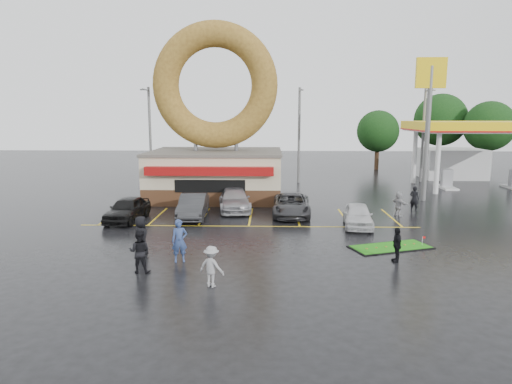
{
  "coord_description": "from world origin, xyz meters",
  "views": [
    {
      "loc": [
        1.2,
        -22.68,
        6.5
      ],
      "look_at": [
        0.45,
        2.51,
        2.2
      ],
      "focal_mm": 32.0,
      "sensor_mm": 36.0,
      "label": 1
    }
  ],
  "objects_px": {
    "streetlight_right": "(423,133)",
    "car_black": "(127,209)",
    "streetlight_left": "(150,133)",
    "dumpster": "(154,187)",
    "person_blue": "(180,241)",
    "putting_green": "(391,247)",
    "gas_station": "(469,145)",
    "shell_sign": "(429,102)",
    "donut_shop": "(216,141)",
    "car_grey": "(291,205)",
    "car_white": "(358,215)",
    "person_cameraman": "(397,245)",
    "streetlight_mid": "(299,133)",
    "car_dgrey": "(193,206)",
    "car_silver": "(234,200)"
  },
  "relations": [
    {
      "from": "car_dgrey",
      "to": "dumpster",
      "type": "height_order",
      "value": "car_dgrey"
    },
    {
      "from": "car_dgrey",
      "to": "gas_station",
      "type": "bearing_deg",
      "value": 31.06
    },
    {
      "from": "car_black",
      "to": "car_dgrey",
      "type": "height_order",
      "value": "car_dgrey"
    },
    {
      "from": "dumpster",
      "to": "streetlight_right",
      "type": "bearing_deg",
      "value": 27.08
    },
    {
      "from": "shell_sign",
      "to": "car_white",
      "type": "xyz_separation_m",
      "value": [
        -6.62,
        -8.5,
        -6.7
      ]
    },
    {
      "from": "person_cameraman",
      "to": "dumpster",
      "type": "bearing_deg",
      "value": -140.65
    },
    {
      "from": "gas_station",
      "to": "dumpster",
      "type": "bearing_deg",
      "value": -166.05
    },
    {
      "from": "streetlight_right",
      "to": "streetlight_left",
      "type": "bearing_deg",
      "value": -175.6
    },
    {
      "from": "streetlight_right",
      "to": "car_black",
      "type": "bearing_deg",
      "value": -143.56
    },
    {
      "from": "car_white",
      "to": "dumpster",
      "type": "xyz_separation_m",
      "value": [
        -14.6,
        10.43,
        -0.03
      ]
    },
    {
      "from": "donut_shop",
      "to": "gas_station",
      "type": "height_order",
      "value": "donut_shop"
    },
    {
      "from": "car_dgrey",
      "to": "person_blue",
      "type": "height_order",
      "value": "person_blue"
    },
    {
      "from": "dumpster",
      "to": "putting_green",
      "type": "distance_m",
      "value": 21.32
    },
    {
      "from": "shell_sign",
      "to": "dumpster",
      "type": "relative_size",
      "value": 5.89
    },
    {
      "from": "gas_station",
      "to": "car_grey",
      "type": "xyz_separation_m",
      "value": [
        -17.36,
        -14.56,
        -2.99
      ]
    },
    {
      "from": "putting_green",
      "to": "car_grey",
      "type": "bearing_deg",
      "value": 122.63
    },
    {
      "from": "car_dgrey",
      "to": "person_cameraman",
      "type": "height_order",
      "value": "person_cameraman"
    },
    {
      "from": "person_blue",
      "to": "dumpster",
      "type": "relative_size",
      "value": 1.07
    },
    {
      "from": "donut_shop",
      "to": "streetlight_mid",
      "type": "xyz_separation_m",
      "value": [
        7.0,
        7.95,
        0.32
      ]
    },
    {
      "from": "gas_station",
      "to": "person_blue",
      "type": "bearing_deg",
      "value": -133.32
    },
    {
      "from": "donut_shop",
      "to": "car_white",
      "type": "bearing_deg",
      "value": -45.28
    },
    {
      "from": "person_cameraman",
      "to": "gas_station",
      "type": "bearing_deg",
      "value": 148.64
    },
    {
      "from": "streetlight_right",
      "to": "car_black",
      "type": "distance_m",
      "value": 29.53
    },
    {
      "from": "streetlight_mid",
      "to": "car_white",
      "type": "height_order",
      "value": "streetlight_mid"
    },
    {
      "from": "car_grey",
      "to": "dumpster",
      "type": "height_order",
      "value": "car_grey"
    },
    {
      "from": "car_black",
      "to": "putting_green",
      "type": "bearing_deg",
      "value": -14.4
    },
    {
      "from": "car_grey",
      "to": "putting_green",
      "type": "height_order",
      "value": "car_grey"
    },
    {
      "from": "gas_station",
      "to": "putting_green",
      "type": "relative_size",
      "value": 3.14
    },
    {
      "from": "streetlight_right",
      "to": "car_black",
      "type": "height_order",
      "value": "streetlight_right"
    },
    {
      "from": "streetlight_left",
      "to": "car_dgrey",
      "type": "xyz_separation_m",
      "value": [
        6.38,
        -14.42,
        -4.02
      ]
    },
    {
      "from": "streetlight_right",
      "to": "car_dgrey",
      "type": "xyz_separation_m",
      "value": [
        -19.62,
        -16.42,
        -4.02
      ]
    },
    {
      "from": "shell_sign",
      "to": "car_silver",
      "type": "bearing_deg",
      "value": -164.26
    },
    {
      "from": "streetlight_left",
      "to": "dumpster",
      "type": "bearing_deg",
      "value": -73.43
    },
    {
      "from": "dumpster",
      "to": "car_dgrey",
      "type": "bearing_deg",
      "value": -52.57
    },
    {
      "from": "shell_sign",
      "to": "dumpster",
      "type": "xyz_separation_m",
      "value": [
        -21.22,
        1.93,
        -6.73
      ]
    },
    {
      "from": "person_blue",
      "to": "dumpster",
      "type": "bearing_deg",
      "value": 92.35
    },
    {
      "from": "donut_shop",
      "to": "streetlight_left",
      "type": "bearing_deg",
      "value": 135.22
    },
    {
      "from": "person_cameraman",
      "to": "shell_sign",
      "type": "bearing_deg",
      "value": 155.16
    },
    {
      "from": "shell_sign",
      "to": "car_black",
      "type": "height_order",
      "value": "shell_sign"
    },
    {
      "from": "streetlight_right",
      "to": "putting_green",
      "type": "xyz_separation_m",
      "value": [
        -8.79,
        -22.68,
        -4.75
      ]
    },
    {
      "from": "streetlight_left",
      "to": "dumpster",
      "type": "relative_size",
      "value": 5.0
    },
    {
      "from": "gas_station",
      "to": "car_dgrey",
      "type": "xyz_separation_m",
      "value": [
        -23.62,
        -15.44,
        -2.94
      ]
    },
    {
      "from": "donut_shop",
      "to": "streetlight_mid",
      "type": "distance_m",
      "value": 10.59
    },
    {
      "from": "car_grey",
      "to": "car_white",
      "type": "xyz_separation_m",
      "value": [
        3.74,
        -2.88,
        -0.03
      ]
    },
    {
      "from": "car_black",
      "to": "dumpster",
      "type": "height_order",
      "value": "car_black"
    },
    {
      "from": "streetlight_left",
      "to": "streetlight_mid",
      "type": "height_order",
      "value": "same"
    },
    {
      "from": "dumpster",
      "to": "car_black",
      "type": "bearing_deg",
      "value": -77.01
    },
    {
      "from": "streetlight_left",
      "to": "person_cameraman",
      "type": "xyz_separation_m",
      "value": [
        16.89,
        -22.82,
        -4.01
      ]
    },
    {
      "from": "person_blue",
      "to": "putting_green",
      "type": "relative_size",
      "value": 0.44
    },
    {
      "from": "car_white",
      "to": "dumpster",
      "type": "bearing_deg",
      "value": 150.68
    }
  ]
}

